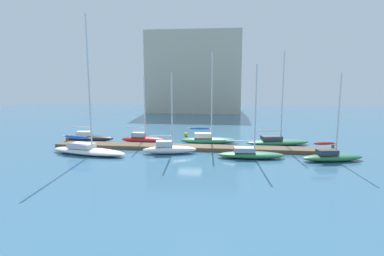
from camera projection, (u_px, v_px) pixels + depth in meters
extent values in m
plane|color=#386684|center=(190.00, 149.00, 33.63)|extent=(120.00, 120.00, 0.00)
cube|color=brown|center=(190.00, 147.00, 33.60)|extent=(29.46, 2.07, 0.40)
cylinder|color=brown|center=(67.00, 140.00, 36.14)|extent=(0.28, 0.28, 1.09)
cylinder|color=brown|center=(333.00, 150.00, 30.95)|extent=(0.28, 0.28, 1.09)
ellipsoid|color=black|center=(89.00, 139.00, 37.43)|extent=(5.81, 2.54, 0.78)
cube|color=silver|center=(84.00, 134.00, 37.30)|extent=(1.85, 1.39, 0.51)
cylinder|color=silver|center=(90.00, 104.00, 36.81)|extent=(0.13, 0.13, 7.47)
cylinder|color=silver|center=(81.00, 127.00, 37.16)|extent=(2.34, 0.51, 0.11)
ellipsoid|color=white|center=(89.00, 151.00, 31.33)|extent=(8.49, 3.84, 0.64)
cube|color=silver|center=(82.00, 145.00, 31.52)|extent=(2.73, 2.00, 0.42)
cylinder|color=silver|center=(89.00, 83.00, 30.16)|extent=(0.15, 0.15, 12.85)
cylinder|color=silver|center=(77.00, 137.00, 31.55)|extent=(3.40, 0.84, 0.12)
ellipsoid|color=blue|center=(77.00, 137.00, 31.55)|extent=(3.11, 1.00, 0.28)
ellipsoid|color=#B21E1E|center=(143.00, 140.00, 37.12)|extent=(5.30, 1.73, 0.73)
cube|color=#9EA3AD|center=(139.00, 134.00, 37.11)|extent=(1.61, 1.16, 0.47)
cylinder|color=silver|center=(145.00, 107.00, 36.48)|extent=(0.13, 0.13, 7.10)
cylinder|color=silver|center=(136.00, 128.00, 37.03)|extent=(2.21, 0.16, 0.11)
ellipsoid|color=white|center=(170.00, 150.00, 31.62)|extent=(5.58, 2.48, 0.79)
cube|color=silver|center=(164.00, 144.00, 31.48)|extent=(1.79, 1.30, 0.51)
cylinder|color=silver|center=(172.00, 110.00, 31.02)|extent=(0.13, 0.13, 7.28)
cylinder|color=silver|center=(161.00, 136.00, 31.33)|extent=(2.25, 0.56, 0.11)
ellipsoid|color=#2D7047|center=(209.00, 140.00, 36.59)|extent=(6.70, 2.45, 0.73)
cube|color=silver|center=(203.00, 135.00, 36.53)|extent=(2.07, 1.50, 0.48)
cylinder|color=silver|center=(212.00, 95.00, 35.77)|extent=(0.14, 0.14, 9.76)
cylinder|color=silver|center=(200.00, 128.00, 36.42)|extent=(2.76, 0.33, 0.11)
ellipsoid|color=blue|center=(200.00, 128.00, 36.42)|extent=(2.50, 0.56, 0.28)
ellipsoid|color=#2D7047|center=(251.00, 155.00, 29.85)|extent=(6.44, 2.23, 0.62)
cube|color=#9EA3AD|center=(244.00, 150.00, 29.81)|extent=(1.98, 1.39, 0.40)
cylinder|color=silver|center=(256.00, 109.00, 29.16)|extent=(0.14, 0.14, 8.17)
cylinder|color=silver|center=(240.00, 141.00, 29.70)|extent=(2.66, 0.29, 0.11)
ellipsoid|color=#2D7047|center=(277.00, 142.00, 35.77)|extent=(7.55, 3.51, 0.64)
cube|color=#333842|center=(271.00, 138.00, 35.63)|extent=(2.43, 1.86, 0.42)
cylinder|color=silver|center=(283.00, 96.00, 35.00)|extent=(0.14, 0.14, 9.80)
cylinder|color=silver|center=(268.00, 131.00, 35.47)|extent=(3.02, 0.74, 0.11)
ellipsoid|color=#2D7047|center=(333.00, 158.00, 28.82)|extent=(5.97, 2.90, 0.64)
cube|color=#333842|center=(327.00, 152.00, 28.67)|extent=(1.94, 1.49, 0.42)
cylinder|color=silver|center=(339.00, 114.00, 28.23)|extent=(0.13, 0.13, 7.35)
cylinder|color=silver|center=(324.00, 143.00, 28.51)|extent=(2.38, 0.67, 0.11)
ellipsoid|color=#B72D28|center=(324.00, 143.00, 28.51)|extent=(2.20, 0.86, 0.28)
sphere|color=red|center=(136.00, 133.00, 42.52)|extent=(0.53, 0.53, 0.53)
sphere|color=yellow|center=(186.00, 134.00, 41.19)|extent=(0.53, 0.53, 0.53)
cube|color=#BCB299|center=(195.00, 73.00, 72.29)|extent=(20.83, 11.71, 17.78)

